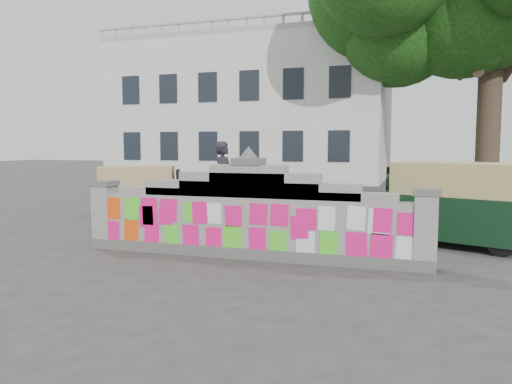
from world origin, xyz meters
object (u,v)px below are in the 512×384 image
(rickshaw_left, at_px, (140,190))
(rickshaw_right, at_px, (454,202))
(pedestrian, at_px, (393,207))
(cyclist_bike, at_px, (224,205))
(cyclist_rider, at_px, (224,190))

(rickshaw_left, relative_size, rickshaw_right, 0.85)
(pedestrian, distance_m, rickshaw_right, 1.21)
(pedestrian, relative_size, rickshaw_right, 0.47)
(rickshaw_left, bearing_deg, cyclist_bike, -44.70)
(pedestrian, xyz_separation_m, rickshaw_left, (-7.13, 1.81, 0.01))
(cyclist_rider, distance_m, pedestrian, 4.10)
(pedestrian, height_order, rickshaw_left, pedestrian)
(cyclist_rider, relative_size, pedestrian, 1.28)
(pedestrian, bearing_deg, rickshaw_left, -133.14)
(rickshaw_left, bearing_deg, cyclist_rider, -44.70)
(cyclist_bike, relative_size, rickshaw_right, 0.68)
(cyclist_bike, distance_m, rickshaw_left, 3.32)
(cyclist_rider, xyz_separation_m, rickshaw_right, (5.25, -0.51, -0.07))
(cyclist_rider, height_order, rickshaw_left, cyclist_rider)
(rickshaw_left, height_order, rickshaw_right, rickshaw_right)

